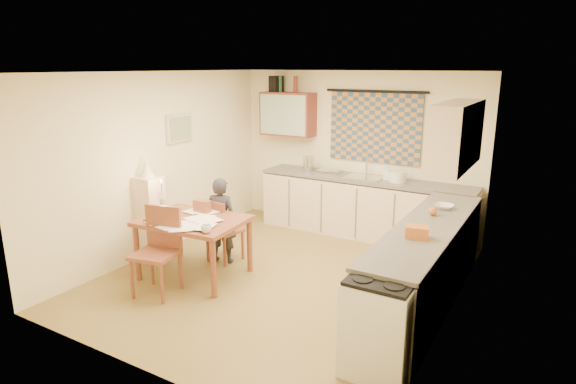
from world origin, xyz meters
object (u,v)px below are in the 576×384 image
Objects in this scene: counter_back at (364,207)px; chair_far at (224,241)px; dining_table at (194,247)px; counter_right at (425,266)px; shelf_stand at (151,219)px; person at (221,220)px; stove at (381,325)px.

counter_back reaches higher than chair_far.
dining_table is 1.51× the size of chair_far.
counter_right is 3.59m from shelf_stand.
shelf_stand reaches higher than dining_table.
shelf_stand is (-0.86, 0.12, 0.20)m from dining_table.
person is at bearing -122.75° from counter_back.
counter_right is 2.25× the size of dining_table.
chair_far is 0.75× the size of shelf_stand.
shelf_stand is at bearing 36.99° from chair_far.
dining_table is at bearing 71.93° from person.
chair_far is at bearing 83.80° from dining_table.
counter_back is at bearing 47.87° from shelf_stand.
counter_right is at bearing 167.37° from person.
dining_table is 1.13× the size of shelf_stand.
stove is 2.94m from person.
counter_back is 3.82× the size of chair_far.
stove is (0.00, -1.40, -0.01)m from counter_right.
counter_back is 2.27m from chair_far.
shelf_stand is (-3.54, -0.58, 0.13)m from counter_right.
stove is 3.64m from shelf_stand.
stove is at bearing 163.57° from chair_far.
shelf_stand is (-0.87, -0.41, -0.00)m from person.
person is 0.96m from shelf_stand.
counter_right is 2.55× the size of shelf_stand.
dining_table is 0.59m from chair_far.
stove is 1.02× the size of chair_far.
shelf_stand is at bearing 166.94° from stove.
counter_back is at bearing -139.13° from person.
dining_table is at bearing -117.12° from counter_back.
counter_back and counter_right have the same top height.
shelf_stand is (-0.87, -0.46, 0.31)m from chair_far.
person reaches higher than dining_table.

